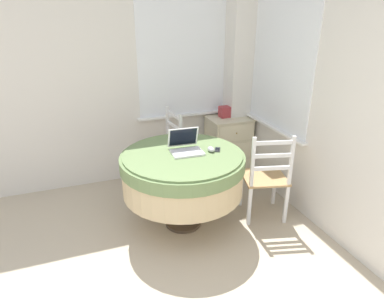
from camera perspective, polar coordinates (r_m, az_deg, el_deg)
corner_room_shell at (r=3.27m, az=2.71°, el=9.99°), size 4.50×4.78×2.55m
round_dining_table at (r=3.25m, az=-1.57°, el=-2.83°), size 1.17×1.17×0.77m
laptop at (r=3.21m, az=-1.07°, el=1.11°), size 0.30×0.28×0.21m
computer_mouse at (r=3.22m, az=3.18°, el=0.72°), size 0.06×0.09×0.05m
cell_phone at (r=3.26m, az=4.26°, el=0.66°), size 0.09×0.12×0.01m
dining_chair_near_back_window at (r=4.07m, az=-4.70°, el=0.30°), size 0.46×0.47×0.94m
dining_chair_near_right_window at (r=3.52m, az=12.18°, el=-3.99°), size 0.52×0.51×0.94m
corner_cabinet at (r=4.50m, az=6.04°, el=1.48°), size 0.53×0.45×0.74m
storage_box at (r=4.39m, az=5.65°, el=6.96°), size 0.16×0.12×0.13m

